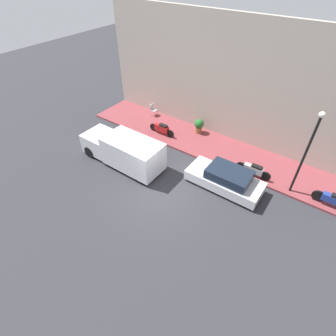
{
  "coord_description": "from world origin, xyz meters",
  "views": [
    {
      "loc": [
        -7.86,
        -6.16,
        10.2
      ],
      "look_at": [
        1.27,
        0.36,
        0.6
      ],
      "focal_mm": 28.0,
      "sensor_mm": 36.0,
      "label": 1
    }
  ],
  "objects_px": {
    "parked_car": "(226,179)",
    "motorcycle_red": "(162,129)",
    "streetlamp": "(308,148)",
    "cafe_chair": "(153,109)",
    "scooter_silver": "(254,170)",
    "delivery_van": "(123,150)",
    "motorcycle_blue": "(333,200)",
    "potted_plant": "(199,125)"
  },
  "relations": [
    {
      "from": "parked_car",
      "to": "motorcycle_blue",
      "type": "distance_m",
      "value": 5.3
    },
    {
      "from": "motorcycle_red",
      "to": "cafe_chair",
      "type": "distance_m",
      "value": 2.74
    },
    {
      "from": "parked_car",
      "to": "delivery_van",
      "type": "height_order",
      "value": "delivery_van"
    },
    {
      "from": "delivery_van",
      "to": "potted_plant",
      "type": "height_order",
      "value": "delivery_van"
    },
    {
      "from": "motorcycle_red",
      "to": "potted_plant",
      "type": "xyz_separation_m",
      "value": [
        1.65,
        -1.98,
        0.15
      ]
    },
    {
      "from": "parked_car",
      "to": "streetlamp",
      "type": "distance_m",
      "value": 4.21
    },
    {
      "from": "scooter_silver",
      "to": "motorcycle_blue",
      "type": "height_order",
      "value": "motorcycle_blue"
    },
    {
      "from": "parked_car",
      "to": "motorcycle_red",
      "type": "height_order",
      "value": "parked_car"
    },
    {
      "from": "motorcycle_blue",
      "to": "cafe_chair",
      "type": "relative_size",
      "value": 2.19
    },
    {
      "from": "delivery_van",
      "to": "motorcycle_blue",
      "type": "distance_m",
      "value": 11.44
    },
    {
      "from": "motorcycle_blue",
      "to": "potted_plant",
      "type": "relative_size",
      "value": 1.89
    },
    {
      "from": "delivery_van",
      "to": "scooter_silver",
      "type": "height_order",
      "value": "delivery_van"
    },
    {
      "from": "motorcycle_red",
      "to": "cafe_chair",
      "type": "height_order",
      "value": "cafe_chair"
    },
    {
      "from": "streetlamp",
      "to": "cafe_chair",
      "type": "height_order",
      "value": "streetlamp"
    },
    {
      "from": "potted_plant",
      "to": "cafe_chair",
      "type": "relative_size",
      "value": 1.16
    },
    {
      "from": "potted_plant",
      "to": "cafe_chair",
      "type": "xyz_separation_m",
      "value": [
        0.07,
        4.11,
        -0.07
      ]
    },
    {
      "from": "potted_plant",
      "to": "streetlamp",
      "type": "bearing_deg",
      "value": -106.88
    },
    {
      "from": "parked_car",
      "to": "streetlamp",
      "type": "xyz_separation_m",
      "value": [
        1.69,
        -3.04,
        2.37
      ]
    },
    {
      "from": "cafe_chair",
      "to": "motorcycle_blue",
      "type": "bearing_deg",
      "value": -99.27
    },
    {
      "from": "parked_car",
      "to": "streetlamp",
      "type": "bearing_deg",
      "value": -60.87
    },
    {
      "from": "scooter_silver",
      "to": "streetlamp",
      "type": "distance_m",
      "value": 3.22
    },
    {
      "from": "parked_car",
      "to": "motorcycle_red",
      "type": "relative_size",
      "value": 2.05
    },
    {
      "from": "motorcycle_blue",
      "to": "streetlamp",
      "type": "relative_size",
      "value": 0.4
    },
    {
      "from": "delivery_van",
      "to": "streetlamp",
      "type": "distance_m",
      "value": 9.77
    },
    {
      "from": "delivery_van",
      "to": "cafe_chair",
      "type": "distance_m",
      "value": 5.88
    },
    {
      "from": "motorcycle_blue",
      "to": "cafe_chair",
      "type": "bearing_deg",
      "value": 80.73
    },
    {
      "from": "scooter_silver",
      "to": "motorcycle_red",
      "type": "distance_m",
      "value": 6.8
    },
    {
      "from": "motorcycle_blue",
      "to": "cafe_chair",
      "type": "height_order",
      "value": "cafe_chair"
    },
    {
      "from": "parked_car",
      "to": "scooter_silver",
      "type": "bearing_deg",
      "value": -28.65
    },
    {
      "from": "scooter_silver",
      "to": "potted_plant",
      "type": "xyz_separation_m",
      "value": [
        2.11,
        4.8,
        0.16
      ]
    },
    {
      "from": "motorcycle_blue",
      "to": "delivery_van",
      "type": "bearing_deg",
      "value": 107.17
    },
    {
      "from": "cafe_chair",
      "to": "motorcycle_red",
      "type": "bearing_deg",
      "value": -129.07
    },
    {
      "from": "potted_plant",
      "to": "scooter_silver",
      "type": "bearing_deg",
      "value": -113.7
    },
    {
      "from": "parked_car",
      "to": "delivery_van",
      "type": "distance_m",
      "value": 6.15
    },
    {
      "from": "delivery_van",
      "to": "motorcycle_red",
      "type": "distance_m",
      "value": 3.79
    },
    {
      "from": "streetlamp",
      "to": "cafe_chair",
      "type": "distance_m",
      "value": 11.48
    },
    {
      "from": "scooter_silver",
      "to": "delivery_van",
      "type": "bearing_deg",
      "value": 115.83
    },
    {
      "from": "parked_car",
      "to": "motorcycle_blue",
      "type": "xyz_separation_m",
      "value": [
        1.75,
        -5.0,
        -0.04
      ]
    },
    {
      "from": "delivery_van",
      "to": "motorcycle_red",
      "type": "xyz_separation_m",
      "value": [
        3.77,
        -0.06,
        -0.43
      ]
    },
    {
      "from": "parked_car",
      "to": "motorcycle_blue",
      "type": "bearing_deg",
      "value": -70.71
    },
    {
      "from": "delivery_van",
      "to": "potted_plant",
      "type": "xyz_separation_m",
      "value": [
        5.42,
        -2.04,
        -0.28
      ]
    },
    {
      "from": "cafe_chair",
      "to": "delivery_van",
      "type": "bearing_deg",
      "value": -159.43
    }
  ]
}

